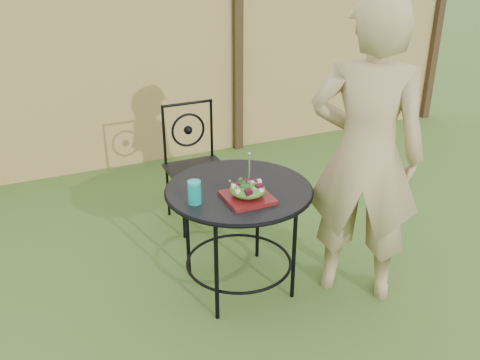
{
  "coord_description": "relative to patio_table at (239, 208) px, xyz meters",
  "views": [
    {
      "loc": [
        -0.91,
        -2.85,
        2.17
      ],
      "look_at": [
        0.32,
        -0.09,
        0.75
      ],
      "focal_mm": 40.0,
      "sensor_mm": 36.0,
      "label": 1
    }
  ],
  "objects": [
    {
      "name": "fork",
      "position": [
        -0.01,
        -0.16,
        0.33
      ],
      "size": [
        0.01,
        0.01,
        0.18
      ],
      "primitive_type": "cylinder",
      "color": "silver",
      "rests_on": "salad"
    },
    {
      "name": "patio_chair",
      "position": [
        0.06,
        0.98,
        -0.08
      ],
      "size": [
        0.46,
        0.46,
        0.95
      ],
      "color": "black",
      "rests_on": "ground"
    },
    {
      "name": "salad_plate",
      "position": [
        -0.02,
        -0.16,
        0.15
      ],
      "size": [
        0.27,
        0.27,
        0.02
      ],
      "primitive_type": "cube",
      "color": "#430911",
      "rests_on": "patio_table"
    },
    {
      "name": "patio_table",
      "position": [
        0.0,
        0.0,
        0.0
      ],
      "size": [
        0.92,
        0.92,
        0.72
      ],
      "color": "black",
      "rests_on": "ground"
    },
    {
      "name": "diner",
      "position": [
        0.68,
        -0.33,
        0.36
      ],
      "size": [
        0.82,
        0.79,
        1.89
      ],
      "primitive_type": "imported",
      "rotation": [
        0.0,
        0.0,
        2.45
      ],
      "color": "#A18A5C",
      "rests_on": "ground"
    },
    {
      "name": "fence",
      "position": [
        -0.29,
        2.33,
        0.36
      ],
      "size": [
        8.0,
        0.12,
        1.9
      ],
      "color": "tan",
      "rests_on": "ground"
    },
    {
      "name": "ground",
      "position": [
        -0.29,
        0.14,
        -0.59
      ],
      "size": [
        60.0,
        60.0,
        0.0
      ],
      "primitive_type": "plane",
      "color": "#294A17",
      "rests_on": "ground"
    },
    {
      "name": "drinking_glass",
      "position": [
        -0.32,
        -0.08,
        0.21
      ],
      "size": [
        0.08,
        0.08,
        0.14
      ],
      "primitive_type": "cylinder",
      "color": "#0D988C",
      "rests_on": "patio_table"
    },
    {
      "name": "salad",
      "position": [
        -0.02,
        -0.16,
        0.2
      ],
      "size": [
        0.21,
        0.21,
        0.08
      ],
      "primitive_type": "ellipsoid",
      "color": "#235614",
      "rests_on": "salad_plate"
    }
  ]
}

